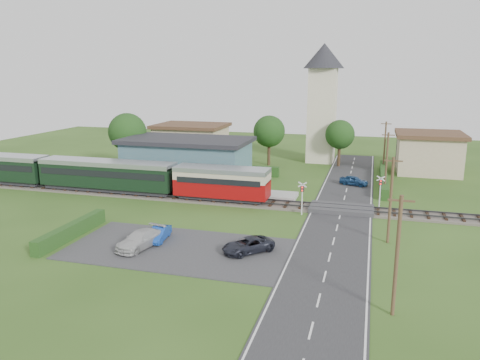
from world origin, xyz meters
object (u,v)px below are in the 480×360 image
(station_building, at_px, (187,159))
(train, at_px, (83,173))
(crossing_signal_far, at_px, (380,187))
(church_tower, at_px, (323,94))
(pedestrian_near, at_px, (229,184))
(equipment_hut, at_px, (108,171))
(house_east, at_px, (428,152))
(car_park_silver, at_px, (140,239))
(car_park_dark, at_px, (248,245))
(crossing_signal_near, at_px, (302,193))
(house_west, at_px, (191,141))
(car_park_blue, at_px, (159,234))
(car_on_road, at_px, (354,181))
(pedestrian_far, at_px, (112,176))

(station_building, xyz_separation_m, train, (-9.22, -8.99, -0.52))
(crossing_signal_far, bearing_deg, train, -175.83)
(church_tower, height_order, pedestrian_near, church_tower)
(equipment_hut, relative_size, house_east, 0.29)
(car_park_silver, height_order, car_park_dark, car_park_silver)
(train, distance_m, crossing_signal_near, 25.73)
(house_west, xyz_separation_m, crossing_signal_far, (28.60, -20.61, -0.65))
(equipment_hut, distance_m, car_park_silver, 22.43)
(equipment_hut, xyz_separation_m, train, (-1.22, -3.20, 0.43))
(car_park_dark, bearing_deg, car_park_blue, -140.32)
(equipment_hut, height_order, car_park_silver, equipment_hut)
(station_building, relative_size, train, 0.37)
(station_building, distance_m, car_park_silver, 24.32)
(car_on_road, bearing_deg, car_park_blue, 166.74)
(train, xyz_separation_m, car_park_blue, (15.54, -12.72, -1.55))
(station_building, distance_m, church_tower, 23.89)
(house_west, height_order, car_on_road, house_west)
(church_tower, relative_size, crossing_signal_near, 5.37)
(station_building, distance_m, car_park_blue, 22.71)
(train, distance_m, car_park_silver, 20.87)
(car_park_blue, bearing_deg, pedestrian_near, 78.76)
(house_east, xyz_separation_m, crossing_signal_far, (-6.40, -19.61, -0.66))
(station_building, bearing_deg, house_east, 23.44)
(church_tower, bearing_deg, pedestrian_near, -107.75)
(equipment_hut, xyz_separation_m, crossing_signal_far, (31.60, -0.81, 0.39))
(car_park_blue, bearing_deg, church_tower, 70.67)
(house_east, distance_m, pedestrian_near, 29.61)
(house_east, bearing_deg, station_building, -156.56)
(church_tower, relative_size, house_east, 2.00)
(car_on_road, relative_size, car_park_dark, 0.84)
(train, xyz_separation_m, car_on_road, (29.90, 11.28, -1.55))
(car_park_blue, bearing_deg, car_park_dark, -10.90)
(house_west, distance_m, pedestrian_far, 20.31)
(train, xyz_separation_m, house_east, (39.22, 22.00, 0.62))
(station_building, relative_size, house_west, 1.48)
(house_west, distance_m, crossing_signal_far, 35.26)
(house_east, height_order, crossing_signal_far, house_east)
(crossing_signal_near, xyz_separation_m, car_park_blue, (-10.08, -10.31, -1.51))
(car_on_road, relative_size, car_park_blue, 1.01)
(station_building, height_order, car_park_dark, station_building)
(house_west, height_order, car_park_blue, house_west)
(crossing_signal_near, bearing_deg, car_park_blue, -134.35)
(train, distance_m, pedestrian_far, 3.59)
(car_park_dark, bearing_deg, pedestrian_far, -173.38)
(station_building, bearing_deg, car_park_silver, -76.56)
(car_on_road, relative_size, car_park_silver, 0.74)
(pedestrian_far, bearing_deg, station_building, -43.85)
(crossing_signal_near, relative_size, pedestrian_near, 1.88)
(house_east, relative_size, crossing_signal_near, 2.69)
(house_west, bearing_deg, church_tower, 8.53)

